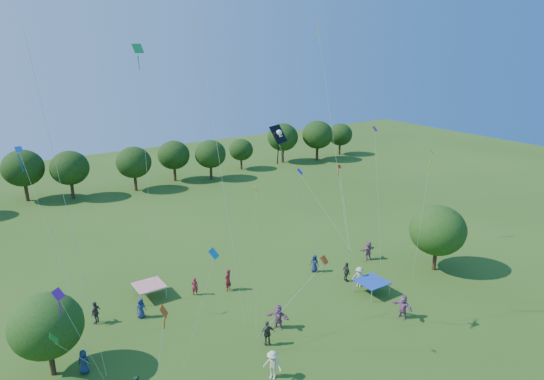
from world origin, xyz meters
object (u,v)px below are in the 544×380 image
Objects in this scene: tent_red_stripe at (149,285)px; tent_blue at (372,282)px; near_tree_north at (46,326)px; pirate_kite at (280,138)px; near_tree_east at (438,230)px; red_high_kite at (195,9)px.

tent_red_stripe and tent_blue have the same top height.
near_tree_north reaches higher than tent_red_stripe.
pirate_kite is (5.62, -10.08, 12.87)m from tent_red_stripe.
tent_blue is at bearing 4.08° from pirate_kite.
near_tree_north reaches higher than tent_blue.
near_tree_north is 17.93m from pirate_kite.
near_tree_north is 2.43× the size of tent_blue.
near_tree_east is at bearing 2.24° from pirate_kite.
near_tree_east reaches higher than tent_blue.
near_tree_east is 0.45× the size of pirate_kite.
near_tree_east is at bearing -6.29° from red_high_kite.
tent_red_stripe is 21.57m from red_high_kite.
pirate_kite is at bearing -175.92° from tent_blue.
near_tree_east is at bearing -0.04° from tent_blue.
pirate_kite is 0.52× the size of red_high_kite.
red_high_kite is at bearing -7.37° from near_tree_north.
pirate_kite is 8.92m from red_high_kite.
red_high_kite is at bearing 170.17° from tent_blue.
red_high_kite reaches higher than pirate_kite.
near_tree_east is 0.23× the size of red_high_kite.
red_high_kite is (9.98, -1.29, 17.95)m from near_tree_north.
near_tree_east is at bearing -6.64° from near_tree_north.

